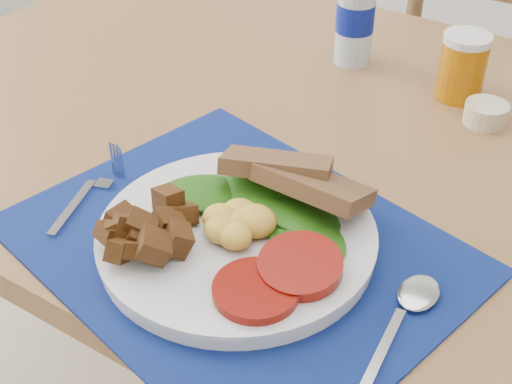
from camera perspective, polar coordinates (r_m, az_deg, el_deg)
table at (r=1.06m, az=5.27°, el=1.02°), size 1.40×0.90×0.75m
chair_far at (r=1.68m, az=17.91°, el=7.88°), size 0.39×0.37×1.01m
placemat at (r=0.81m, az=-1.53°, el=-4.35°), size 0.56×0.48×0.00m
breakfast_plate at (r=0.80m, az=-2.10°, el=-3.10°), size 0.31×0.31×0.08m
fork at (r=0.91m, az=-12.92°, el=-0.02°), size 0.04×0.16×0.00m
spoon at (r=0.75m, az=12.03°, el=-9.32°), size 0.04×0.18×0.01m
water_bottle at (r=1.18m, az=8.01°, el=14.35°), size 0.06×0.06×0.21m
juice_glass at (r=1.12m, az=16.17°, el=9.49°), size 0.07×0.07×0.10m
ramekin at (r=1.08m, az=17.90°, el=5.99°), size 0.06×0.06×0.03m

